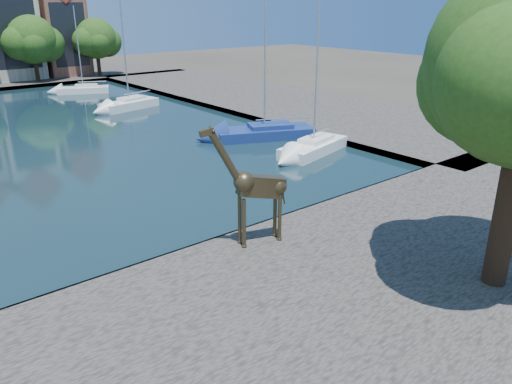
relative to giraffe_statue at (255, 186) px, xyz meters
The scene contains 13 objects.
ground 4.37m from the giraffe_statue, 153.89° to the left, with size 160.00×160.00×0.00m, color #38332B.
water_basin 25.76m from the giraffe_statue, 96.55° to the left, with size 38.00×50.00×0.08m, color black.
near_quay 6.83m from the giraffe_statue, 117.68° to the right, with size 50.00×14.00×0.50m, color #524B47.
right_quay 33.78m from the giraffe_statue, 49.04° to the left, with size 14.00×52.00×0.50m, color #524B47.
townhouse_east_mid 57.92m from the giraffe_statue, 84.45° to the left, with size 6.43×9.18×16.65m.
townhouse_east_end 58.83m from the giraffe_statue, 78.12° to the left, with size 5.44×9.18×14.43m.
far_tree_east 52.47m from the giraffe_statue, 82.12° to the left, with size 7.54×5.80×7.84m.
far_tree_far_east 54.14m from the giraffe_statue, 73.71° to the left, with size 6.76×5.20×7.36m.
giraffe_statue is the anchor object (origin of this frame).
sailboat_right_a 15.06m from the giraffe_statue, 35.77° to the left, with size 6.20×3.43×9.64m.
sailboat_right_b 18.53m from the giraffe_statue, 48.94° to the left, with size 7.69×5.21×11.16m.
sailboat_right_c 31.89m from the giraffe_statue, 73.42° to the left, with size 6.05×3.32×11.73m.
sailboat_right_d 43.21m from the giraffe_statue, 77.85° to the left, with size 5.79×4.04×9.29m.
Camera 1 is at (-8.45, -15.59, 9.57)m, focal length 35.00 mm.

